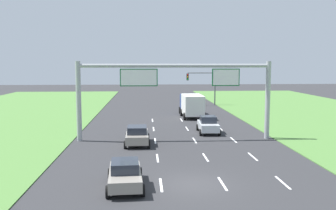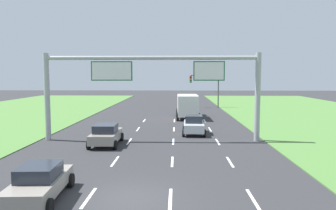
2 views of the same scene
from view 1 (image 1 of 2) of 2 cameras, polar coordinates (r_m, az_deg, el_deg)
The scene contains 10 objects.
ground_plane at distance 21.66m, azimuth 3.67°, elevation -11.97°, with size 200.00×200.00×0.00m, color #2D2D30.
lane_dashes_inner_left at distance 24.38m, azimuth -1.37°, elevation -9.84°, with size 0.14×44.40×0.01m.
lane_dashes_inner_right at distance 24.76m, azimuth 6.86°, elevation -9.63°, with size 0.14×44.40×0.01m.
lane_dashes_slip at distance 25.61m, azimuth 14.69°, elevation -9.26°, with size 0.14×44.40×0.01m.
car_near_red at distance 31.64m, azimuth -4.73°, elevation -4.60°, with size 2.14×4.21×1.57m.
car_lead_silver at distance 36.93m, azimuth 6.12°, elevation -3.00°, with size 2.12×3.98×1.66m.
car_mid_lane at distance 21.06m, azimuth -6.56°, elevation -10.40°, with size 2.20×4.31×1.49m.
box_truck at distance 47.81m, azimuth 3.60°, elevation 0.10°, with size 2.76×7.12×2.87m.
sign_gantry at distance 33.00m, azimuth 1.07°, elevation 3.02°, with size 17.24×0.44×7.00m.
traffic_light_mast at distance 61.09m, azimuth 5.39°, elevation 3.59°, with size 4.76×0.49×5.60m.
Camera 1 is at (-2.62, -20.40, 6.82)m, focal length 40.00 mm.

